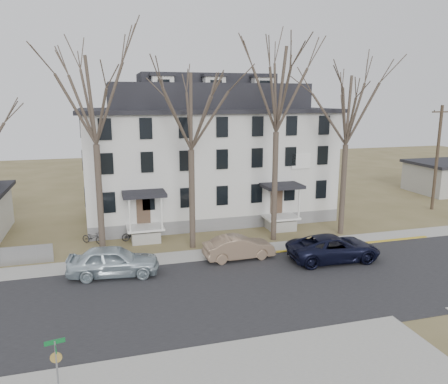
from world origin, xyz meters
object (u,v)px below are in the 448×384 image
object	(u,v)px
utility_pole_far	(437,157)
street_sign	(56,360)
tree_mid_right	(348,105)
bicycle_right	(132,235)
car_tan	(239,248)
bicycle_left	(93,238)
car_silver	(114,262)
boarding_house	(206,154)
tree_mid_left	(191,106)
tree_center	(277,83)
tree_far_left	(93,94)
car_navy	(334,248)

from	to	relation	value
utility_pole_far	street_sign	size ratio (longest dim) A/B	4.08
tree_mid_right	bicycle_right	distance (m)	18.11
utility_pole_far	car_tan	size ratio (longest dim) A/B	2.10
bicycle_left	car_silver	bearing A→B (deg)	-135.00
boarding_house	utility_pole_far	distance (m)	20.88
tree_mid_right	utility_pole_far	distance (m)	13.55
tree_mid_left	tree_center	world-z (taller)	tree_center
tree_mid_left	car_silver	distance (m)	10.91
tree_mid_left	utility_pole_far	xyz separation A→B (m)	(23.50, 4.20, -4.70)
tree_far_left	bicycle_right	bearing A→B (deg)	50.22
tree_mid_right	bicycle_left	xyz separation A→B (m)	(-18.16, 2.59, -9.17)
tree_mid_left	bicycle_left	world-z (taller)	tree_mid_left
tree_center	car_silver	world-z (taller)	tree_center
tree_mid_right	street_sign	distance (m)	25.12
car_silver	street_sign	world-z (taller)	street_sign
utility_pole_far	bicycle_right	bearing A→B (deg)	-176.43
tree_center	car_tan	distance (m)	11.38
car_navy	utility_pole_far	bearing A→B (deg)	-56.36
car_navy	bicycle_right	size ratio (longest dim) A/B	3.79
car_navy	bicycle_left	distance (m)	16.54
boarding_house	car_tan	size ratio (longest dim) A/B	4.61
tree_center	tree_far_left	bearing A→B (deg)	180.00
boarding_house	utility_pole_far	bearing A→B (deg)	-10.92
tree_center	car_navy	world-z (taller)	tree_center
car_silver	street_sign	size ratio (longest dim) A/B	2.22
tree_center	tree_mid_right	distance (m)	5.70
utility_pole_far	car_silver	size ratio (longest dim) A/B	1.84
utility_pole_far	car_navy	world-z (taller)	utility_pole_far
tree_far_left	car_navy	size ratio (longest dim) A/B	2.36
tree_far_left	utility_pole_far	distance (m)	30.29
tree_far_left	utility_pole_far	world-z (taller)	tree_far_left
tree_mid_left	tree_mid_right	world-z (taller)	same
tree_center	car_navy	bearing A→B (deg)	-67.60
boarding_house	tree_mid_left	bearing A→B (deg)	-110.20
tree_center	car_silver	size ratio (longest dim) A/B	2.84
tree_mid_left	car_navy	bearing A→B (deg)	-31.68
car_tan	tree_far_left	bearing A→B (deg)	67.95
car_navy	street_sign	world-z (taller)	street_sign
car_tan	utility_pole_far	bearing A→B (deg)	-73.04
boarding_house	bicycle_left	size ratio (longest dim) A/B	12.63
tree_mid_left	car_navy	size ratio (longest dim) A/B	2.19
car_tan	car_navy	bearing A→B (deg)	-110.58
tree_far_left	tree_center	bearing A→B (deg)	0.00
car_silver	bicycle_left	xyz separation A→B (m)	(-1.24, 6.27, -0.45)
boarding_house	car_tan	world-z (taller)	boarding_house
boarding_house	tree_center	distance (m)	10.39
tree_mid_left	tree_center	size ratio (longest dim) A/B	0.87
car_silver	tree_far_left	bearing A→B (deg)	15.81
boarding_house	car_silver	xyz separation A→B (m)	(-8.42, -11.84, -4.50)
utility_pole_far	car_tan	bearing A→B (deg)	-161.05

